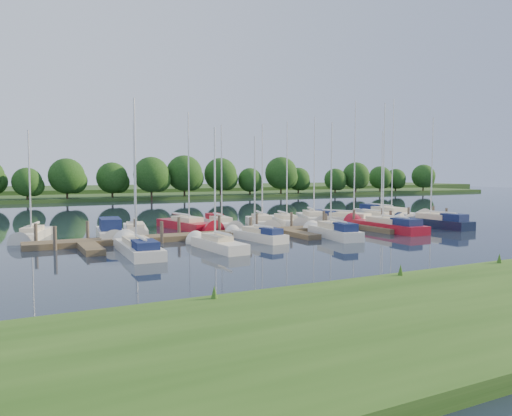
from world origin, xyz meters
name	(u,v)px	position (x,y,z in m)	size (l,w,h in m)	color
ground	(339,245)	(0.00, 0.00, 0.00)	(260.00, 260.00, 0.00)	black
dock	(286,231)	(0.00, 7.31, 0.20)	(40.00, 6.00, 0.40)	#4C3E2B
mooring_pilings	(279,225)	(0.00, 8.43, 0.60)	(38.24, 2.84, 2.00)	#473D33
far_shore	(117,196)	(0.00, 75.00, 0.30)	(180.00, 30.00, 0.60)	#23461B
distant_hill	(96,190)	(0.00, 100.00, 0.70)	(220.00, 40.00, 1.40)	#354F22
treeline	(152,178)	(3.80, 61.89, 4.05)	(146.68, 9.90, 8.27)	#38281C
sailboat_n_0	(32,235)	(-19.02, 13.54, 0.27)	(3.21, 6.77, 8.64)	silver
motorboat	(111,234)	(-13.61, 10.91, 0.39)	(2.52, 6.66, 2.00)	silver
sailboat_n_2	(135,231)	(-11.27, 12.73, 0.26)	(3.05, 7.72, 9.65)	silver
sailboat_n_3	(188,226)	(-6.16, 14.28, 0.28)	(3.41, 8.60, 10.87)	maroon
sailboat_n_4	(221,225)	(-3.14, 13.83, 0.32)	(2.48, 7.69, 9.77)	silver
sailboat_n_5	(262,224)	(0.69, 12.98, 0.28)	(3.56, 7.79, 9.99)	silver
sailboat_n_6	(286,222)	(3.67, 13.51, 0.27)	(3.42, 8.25, 10.34)	silver
sailboat_n_7	(313,220)	(7.18, 14.00, 0.28)	(4.58, 8.59, 11.12)	silver
sailboat_n_8	(350,220)	(9.89, 11.50, 0.32)	(5.91, 9.71, 12.54)	silver
sailboat_n_9	(380,219)	(14.22, 12.09, 0.27)	(2.56, 7.71, 9.66)	silver
sailboat_n_10	(389,215)	(17.77, 14.63, 0.33)	(3.27, 10.93, 13.70)	silver
sailboat_s_0	(138,249)	(-13.49, 2.89, 0.31)	(2.17, 8.01, 10.11)	silver
sailboat_s_1	(217,245)	(-8.39, 2.15, 0.27)	(1.95, 6.55, 8.46)	silver
sailboat_s_2	(258,236)	(-3.91, 4.94, 0.31)	(2.30, 6.39, 8.18)	silver
sailboat_s_3	(333,233)	(2.10, 3.58, 0.34)	(2.58, 7.32, 9.50)	silver
sailboat_s_4	(386,227)	(9.01, 5.28, 0.33)	(2.32, 9.11, 11.60)	maroon
sailboat_s_5	(435,223)	(14.97, 5.35, 0.35)	(2.26, 8.22, 10.67)	black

